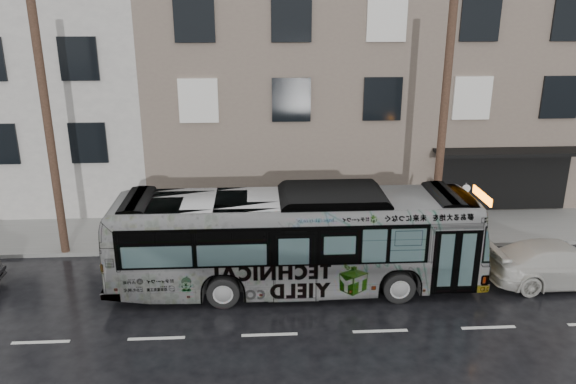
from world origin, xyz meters
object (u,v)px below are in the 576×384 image
sign_post (463,213)px  white_sedan (559,263)px  utility_pole_rear (49,134)px  bus (296,240)px  utility_pole_front (443,129)px

sign_post → white_sedan: 3.93m
utility_pole_rear → sign_post: utility_pole_rear is taller
utility_pole_rear → white_sedan: 18.02m
utility_pole_rear → bus: 9.42m
sign_post → bus: size_ratio=0.20×
white_sedan → utility_pole_front: bearing=43.9°
utility_pole_front → sign_post: bearing=0.0°
utility_pole_front → utility_pole_rear: same height
utility_pole_rear → bus: utility_pole_rear is taller
utility_pole_front → white_sedan: 6.05m
utility_pole_front → white_sedan: utility_pole_front is taller
sign_post → utility_pole_rear: bearing=180.0°
utility_pole_front → sign_post: size_ratio=3.75×
bus → white_sedan: bus is taller
utility_pole_rear → white_sedan: (17.30, -3.19, -3.94)m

